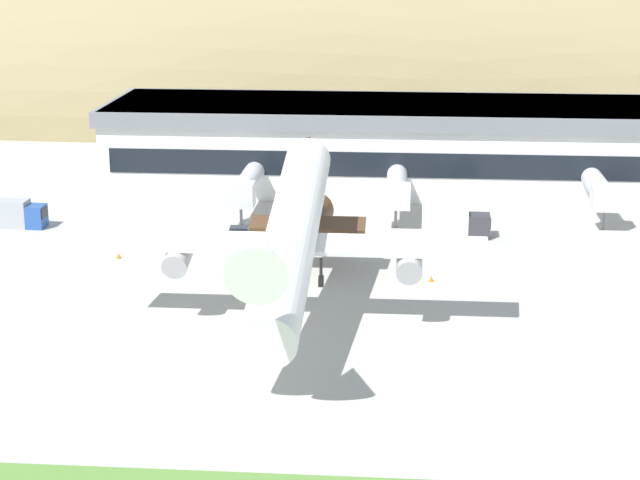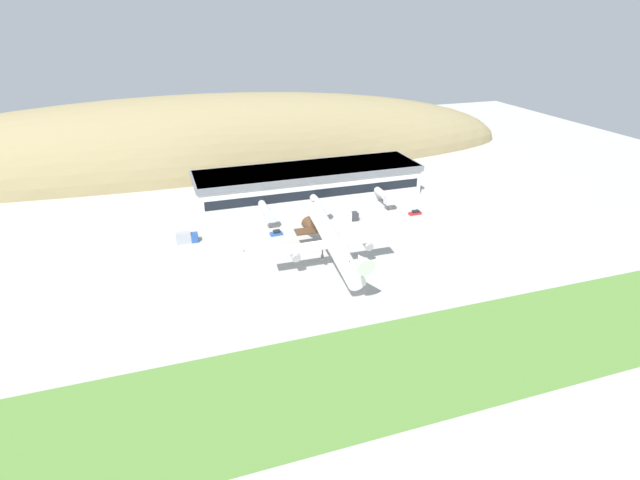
# 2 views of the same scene
# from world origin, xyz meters

# --- Properties ---
(ground_plane) EXTENTS (416.04, 416.04, 0.00)m
(ground_plane) POSITION_xyz_m (0.00, 0.00, 0.00)
(ground_plane) COLOR #ADAAA3
(hill_backdrop) EXTENTS (313.50, 63.86, 60.69)m
(hill_backdrop) POSITION_xyz_m (-21.27, 114.12, 0.00)
(hill_backdrop) COLOR #8E7F56
(hill_backdrop) RESTS_ON ground_plane
(terminal_building) EXTENTS (83.00, 22.23, 11.49)m
(terminal_building) POSITION_xyz_m (13.52, 55.74, 6.51)
(terminal_building) COLOR silver
(terminal_building) RESTS_ON ground_plane
(jetway_0) EXTENTS (3.38, 14.05, 5.43)m
(jetway_0) POSITION_xyz_m (-6.58, 37.37, 3.99)
(jetway_0) COLOR silver
(jetway_0) RESTS_ON ground_plane
(jetway_1) EXTENTS (3.38, 13.30, 5.43)m
(jetway_1) POSITION_xyz_m (11.90, 37.77, 3.99)
(jetway_1) COLOR silver
(jetway_1) RESTS_ON ground_plane
(jetway_2) EXTENTS (3.38, 12.16, 5.43)m
(jetway_2) POSITION_xyz_m (36.47, 38.38, 3.99)
(jetway_2) COLOR silver
(jetway_2) RESTS_ON ground_plane
(cargo_airplane) EXTENTS (34.62, 44.99, 13.37)m
(cargo_airplane) POSITION_xyz_m (3.03, 0.92, 8.18)
(cargo_airplane) COLOR white
(service_car_0) EXTENTS (3.91, 2.09, 1.56)m
(service_car_0) POSITION_xyz_m (-6.05, 27.20, 0.65)
(service_car_0) COLOR #264C99
(service_car_0) RESTS_ON ground_plane
(fuel_truck) EXTENTS (6.55, 2.66, 3.30)m
(fuel_truck) POSITION_xyz_m (-33.11, 30.54, 1.58)
(fuel_truck) COLOR #264C99
(fuel_truck) RESTS_ON ground_plane
(box_truck) EXTENTS (7.90, 2.67, 3.36)m
(box_truck) POSITION_xyz_m (18.71, 30.56, 1.59)
(box_truck) COLOR #333338
(box_truck) RESTS_ON ground_plane
(traffic_cone_0) EXTENTS (0.52, 0.52, 0.58)m
(traffic_cone_0) POSITION_xyz_m (-17.87, 19.17, 0.28)
(traffic_cone_0) COLOR orange
(traffic_cone_0) RESTS_ON ground_plane
(traffic_cone_1) EXTENTS (0.52, 0.52, 0.58)m
(traffic_cone_1) POSITION_xyz_m (15.78, 14.00, 0.28)
(traffic_cone_1) COLOR orange
(traffic_cone_1) RESTS_ON ground_plane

